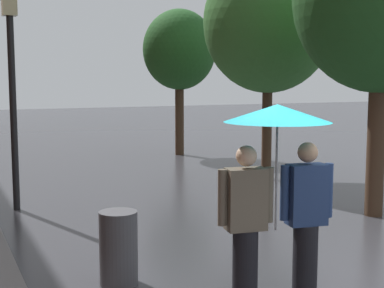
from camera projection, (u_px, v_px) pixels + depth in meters
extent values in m
cylinder|color=#473323|center=(376.00, 143.00, 9.41)|extent=(0.30, 0.30, 2.52)
cylinder|color=#473323|center=(267.00, 128.00, 12.92)|extent=(0.23, 0.23, 2.42)
ellipsoid|color=#387533|center=(268.00, 22.00, 12.63)|extent=(2.99, 2.99, 3.21)
cylinder|color=#473323|center=(180.00, 117.00, 17.04)|extent=(0.27, 0.27, 2.31)
ellipsoid|color=#235623|center=(179.00, 50.00, 16.80)|extent=(2.22, 2.22, 2.44)
cylinder|color=black|center=(245.00, 270.00, 5.62)|extent=(0.26, 0.26, 0.83)
cube|color=#665B4C|center=(246.00, 199.00, 5.53)|extent=(0.43, 0.28, 0.63)
sphere|color=beige|center=(246.00, 156.00, 5.48)|extent=(0.21, 0.21, 0.21)
cylinder|color=#665B4C|center=(222.00, 198.00, 5.46)|extent=(0.09, 0.09, 0.56)
cylinder|color=#665B4C|center=(269.00, 195.00, 5.60)|extent=(0.09, 0.09, 0.56)
cylinder|color=black|center=(305.00, 263.00, 5.80)|extent=(0.26, 0.26, 0.84)
cube|color=navy|center=(307.00, 195.00, 5.71)|extent=(0.43, 0.28, 0.63)
sphere|color=tan|center=(308.00, 152.00, 5.66)|extent=(0.21, 0.21, 0.21)
cylinder|color=navy|center=(285.00, 193.00, 5.64)|extent=(0.09, 0.09, 0.57)
cylinder|color=navy|center=(328.00, 190.00, 5.77)|extent=(0.09, 0.09, 0.57)
cylinder|color=#9E9EA3|center=(276.00, 176.00, 5.62)|extent=(0.02, 0.02, 1.13)
cone|color=#1EB2C6|center=(277.00, 113.00, 5.54)|extent=(1.09, 1.09, 0.18)
cylinder|color=black|center=(13.00, 115.00, 9.76)|extent=(0.12, 0.12, 3.43)
cube|color=beige|center=(9.00, 6.00, 9.54)|extent=(0.24, 0.24, 0.32)
cylinder|color=#4C4C51|center=(119.00, 248.00, 6.31)|extent=(0.44, 0.44, 0.85)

